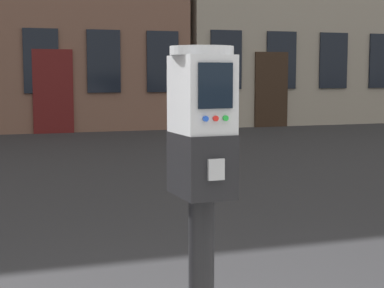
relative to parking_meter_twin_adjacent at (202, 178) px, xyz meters
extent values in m
cube|color=black|center=(0.00, 0.00, 0.05)|extent=(0.18, 0.25, 0.22)
cube|color=#A5A8AD|center=(0.01, -0.13, 0.05)|extent=(0.06, 0.01, 0.07)
cube|color=#B7BABF|center=(0.00, 0.00, 0.28)|extent=(0.18, 0.23, 0.26)
cube|color=black|center=(0.00, -0.12, 0.32)|extent=(0.12, 0.01, 0.15)
cylinder|color=blue|center=(-0.03, -0.12, 0.21)|extent=(0.02, 0.01, 0.02)
cylinder|color=red|center=(0.00, -0.12, 0.21)|extent=(0.02, 0.01, 0.02)
cylinder|color=green|center=(0.04, -0.12, 0.21)|extent=(0.02, 0.01, 0.02)
cylinder|color=#B7BABF|center=(0.00, 0.00, 0.43)|extent=(0.22, 0.22, 0.03)
cube|color=black|center=(0.88, 14.12, 0.68)|extent=(0.86, 0.06, 1.60)
cube|color=black|center=(2.45, 14.12, 0.68)|extent=(0.86, 0.06, 1.60)
cube|color=black|center=(4.02, 14.12, 0.68)|extent=(0.86, 0.06, 1.60)
cube|color=#591414|center=(1.16, 14.12, -0.08)|extent=(1.00, 0.07, 2.10)
cube|color=black|center=(5.83, 14.12, 0.74)|extent=(0.90, 0.06, 1.60)
cube|color=black|center=(7.51, 14.12, 0.74)|extent=(0.90, 0.06, 1.60)
cube|color=black|center=(9.19, 14.12, 0.74)|extent=(0.90, 0.06, 1.60)
cube|color=black|center=(10.86, 14.12, 0.74)|extent=(0.90, 0.06, 1.60)
cube|color=black|center=(7.20, 14.12, -0.08)|extent=(1.00, 0.07, 2.10)
camera|label=1|loc=(-0.73, -2.01, 0.35)|focal=59.19mm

